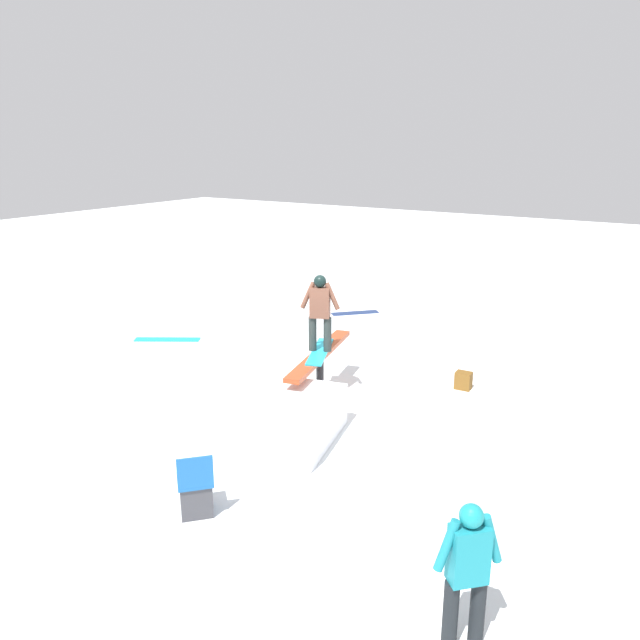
{
  "coord_description": "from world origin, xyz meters",
  "views": [
    {
      "loc": [
        -8.94,
        -5.6,
        4.59
      ],
      "look_at": [
        0.0,
        0.0,
        1.52
      ],
      "focal_mm": 35.0,
      "sensor_mm": 36.0,
      "label": 1
    }
  ],
  "objects_px": {
    "rail_feature": "(320,359)",
    "main_rider_on_rail": "(320,315)",
    "backpack_on_snow": "(463,381)",
    "bystander_teal": "(467,568)",
    "folding_chair": "(196,485)",
    "loose_snowboard_cyan": "(167,339)",
    "loose_snowboard_navy": "(355,313)"
  },
  "relations": [
    {
      "from": "folding_chair",
      "to": "loose_snowboard_navy",
      "type": "bearing_deg",
      "value": -119.6
    },
    {
      "from": "main_rider_on_rail",
      "to": "bystander_teal",
      "type": "xyz_separation_m",
      "value": [
        -4.15,
        -4.18,
        -0.79
      ]
    },
    {
      "from": "bystander_teal",
      "to": "folding_chair",
      "type": "distance_m",
      "value": 3.61
    },
    {
      "from": "loose_snowboard_navy",
      "to": "main_rider_on_rail",
      "type": "bearing_deg",
      "value": 67.04
    },
    {
      "from": "bystander_teal",
      "to": "loose_snowboard_navy",
      "type": "distance_m",
      "value": 11.65
    },
    {
      "from": "loose_snowboard_cyan",
      "to": "rail_feature",
      "type": "bearing_deg",
      "value": -43.37
    },
    {
      "from": "bystander_teal",
      "to": "rail_feature",
      "type": "bearing_deg",
      "value": 90.42
    },
    {
      "from": "rail_feature",
      "to": "loose_snowboard_cyan",
      "type": "relative_size",
      "value": 1.82
    },
    {
      "from": "main_rider_on_rail",
      "to": "backpack_on_snow",
      "type": "distance_m",
      "value": 3.14
    },
    {
      "from": "folding_chair",
      "to": "backpack_on_snow",
      "type": "bearing_deg",
      "value": -150.79
    },
    {
      "from": "folding_chair",
      "to": "backpack_on_snow",
      "type": "distance_m",
      "value": 5.97
    },
    {
      "from": "bystander_teal",
      "to": "loose_snowboard_navy",
      "type": "xyz_separation_m",
      "value": [
        9.64,
        6.49,
        -0.82
      ]
    },
    {
      "from": "rail_feature",
      "to": "folding_chair",
      "type": "xyz_separation_m",
      "value": [
        -3.91,
        -0.6,
        -0.37
      ]
    },
    {
      "from": "loose_snowboard_cyan",
      "to": "backpack_on_snow",
      "type": "relative_size",
      "value": 4.52
    },
    {
      "from": "bystander_teal",
      "to": "loose_snowboard_cyan",
      "type": "bearing_deg",
      "value": 105.48
    },
    {
      "from": "backpack_on_snow",
      "to": "main_rider_on_rail",
      "type": "bearing_deg",
      "value": -139.55
    },
    {
      "from": "rail_feature",
      "to": "backpack_on_snow",
      "type": "relative_size",
      "value": 8.21
    },
    {
      "from": "main_rider_on_rail",
      "to": "backpack_on_snow",
      "type": "height_order",
      "value": "main_rider_on_rail"
    },
    {
      "from": "rail_feature",
      "to": "bystander_teal",
      "type": "xyz_separation_m",
      "value": [
        -4.15,
        -4.18,
        0.05
      ]
    },
    {
      "from": "rail_feature",
      "to": "folding_chair",
      "type": "distance_m",
      "value": 3.97
    },
    {
      "from": "loose_snowboard_cyan",
      "to": "backpack_on_snow",
      "type": "xyz_separation_m",
      "value": [
        0.82,
        -6.99,
        0.16
      ]
    },
    {
      "from": "rail_feature",
      "to": "folding_chair",
      "type": "bearing_deg",
      "value": 176.0
    },
    {
      "from": "main_rider_on_rail",
      "to": "loose_snowboard_cyan",
      "type": "bearing_deg",
      "value": 55.14
    },
    {
      "from": "loose_snowboard_navy",
      "to": "folding_chair",
      "type": "bearing_deg",
      "value": 61.45
    },
    {
      "from": "loose_snowboard_cyan",
      "to": "backpack_on_snow",
      "type": "distance_m",
      "value": 7.04
    },
    {
      "from": "backpack_on_snow",
      "to": "loose_snowboard_navy",
      "type": "bearing_deg",
      "value": 138.11
    },
    {
      "from": "loose_snowboard_navy",
      "to": "backpack_on_snow",
      "type": "relative_size",
      "value": 3.81
    },
    {
      "from": "main_rider_on_rail",
      "to": "loose_snowboard_cyan",
      "type": "relative_size",
      "value": 0.95
    },
    {
      "from": "loose_snowboard_cyan",
      "to": "folding_chair",
      "type": "distance_m",
      "value": 7.46
    },
    {
      "from": "folding_chair",
      "to": "rail_feature",
      "type": "bearing_deg",
      "value": -128.04
    },
    {
      "from": "bystander_teal",
      "to": "backpack_on_snow",
      "type": "bearing_deg",
      "value": 64.69
    },
    {
      "from": "rail_feature",
      "to": "main_rider_on_rail",
      "type": "bearing_deg",
      "value": 0.0
    }
  ]
}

